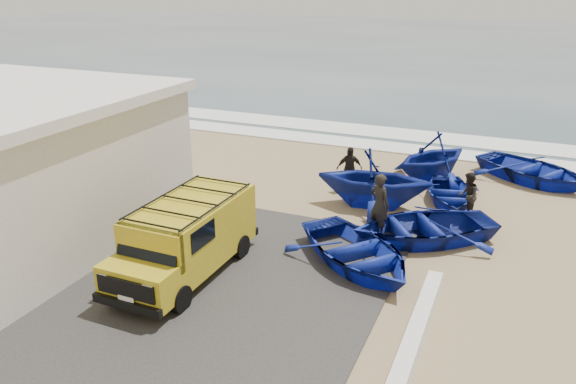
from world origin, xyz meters
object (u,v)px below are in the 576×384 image
(boat_mid_left, at_px, (374,178))
(boat_mid_right, at_px, (450,193))
(parapet, at_px, (411,351))
(van, at_px, (187,236))
(boat_near_left, at_px, (356,251))
(fisherman_middle, at_px, (468,196))
(boat_far_left, at_px, (433,157))
(boat_near_right, at_px, (423,226))
(fisherman_back, at_px, (349,169))
(boat_far_right, at_px, (533,170))
(fisherman_front, at_px, (380,205))

(boat_mid_left, xyz_separation_m, boat_mid_right, (2.37, 1.34, -0.66))
(parapet, distance_m, van, 6.33)
(boat_near_left, bearing_deg, fisherman_middle, 13.33)
(parapet, distance_m, boat_far_left, 11.41)
(boat_near_right, xyz_separation_m, boat_mid_left, (-2.04, 2.03, 0.56))
(boat_near_right, relative_size, fisherman_back, 2.64)
(fisherman_back, bearing_deg, boat_mid_left, -76.17)
(boat_mid_left, bearing_deg, fisherman_middle, -93.92)
(boat_mid_right, height_order, fisherman_back, fisherman_back)
(parapet, xyz_separation_m, boat_mid_left, (-2.87, 7.83, 0.73))
(boat_near_right, distance_m, boat_far_left, 5.56)
(parapet, bearing_deg, boat_mid_right, 93.11)
(fisherman_back, bearing_deg, boat_near_right, -76.73)
(van, relative_size, boat_mid_left, 1.24)
(parapet, xyz_separation_m, boat_mid_right, (-0.50, 9.18, 0.07))
(parapet, distance_m, fisherman_middle, 8.06)
(boat_near_right, height_order, boat_far_left, boat_far_left)
(parapet, bearing_deg, fisherman_middle, 88.82)
(boat_near_right, relative_size, boat_far_right, 0.98)
(boat_mid_left, xyz_separation_m, boat_far_left, (1.37, 3.46, -0.07))
(boat_near_right, bearing_deg, boat_far_right, 122.69)
(boat_near_right, xyz_separation_m, fisherman_middle, (0.99, 2.24, 0.32))
(fisherman_back, bearing_deg, parapet, -97.77)
(boat_near_right, relative_size, boat_far_left, 1.22)
(van, xyz_separation_m, boat_mid_right, (5.63, 7.78, -0.74))
(boat_far_right, bearing_deg, boat_far_left, 142.72)
(boat_near_left, height_order, boat_far_left, boat_far_left)
(boat_far_right, distance_m, fisherman_middle, 4.98)
(boat_mid_left, height_order, boat_mid_right, boat_mid_left)
(van, bearing_deg, fisherman_back, 75.89)
(boat_near_right, height_order, boat_far_right, boat_far_right)
(fisherman_front, bearing_deg, boat_near_left, 117.79)
(parapet, distance_m, fisherman_front, 6.10)
(fisherman_middle, bearing_deg, boat_far_left, -154.79)
(boat_far_left, bearing_deg, boat_mid_left, -81.03)
(parapet, height_order, boat_near_right, boat_near_right)
(boat_near_left, height_order, fisherman_front, fisherman_front)
(van, distance_m, boat_mid_left, 7.21)
(boat_near_left, distance_m, fisherman_back, 5.85)
(parapet, height_order, boat_far_left, boat_far_left)
(boat_far_left, bearing_deg, parapet, -51.91)
(boat_far_left, height_order, fisherman_middle, boat_far_left)
(boat_near_left, distance_m, boat_far_left, 7.83)
(boat_mid_left, bearing_deg, boat_near_left, -178.85)
(van, xyz_separation_m, boat_far_right, (8.20, 11.23, -0.62))
(fisherman_middle, bearing_deg, fisherman_front, -46.00)
(boat_near_left, relative_size, boat_near_right, 0.98)
(boat_mid_left, relative_size, fisherman_front, 1.95)
(fisherman_back, bearing_deg, boat_mid_right, -29.75)
(boat_mid_left, relative_size, boat_far_right, 0.86)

